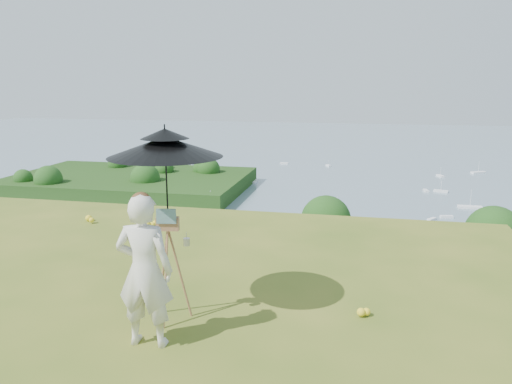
# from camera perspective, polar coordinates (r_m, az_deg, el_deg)

# --- Properties ---
(shoreline_tier) EXTENTS (170.00, 28.00, 8.00)m
(shoreline_tier) POSITION_cam_1_polar(r_m,az_deg,el_deg) (87.68, 8.41, -13.96)
(shoreline_tier) COLOR slate
(shoreline_tier) RESTS_ON bay_water
(bay_water) EXTENTS (700.00, 700.00, 0.00)m
(bay_water) POSITION_cam_1_polar(r_m,az_deg,el_deg) (246.31, 11.01, 3.63)
(bay_water) COLOR slate
(bay_water) RESTS_ON ground
(peninsula) EXTENTS (90.00, 60.00, 12.00)m
(peninsula) POSITION_cam_1_polar(r_m,az_deg,el_deg) (179.97, -14.21, 1.89)
(peninsula) COLOR black
(peninsula) RESTS_ON bay_water
(slope_trees) EXTENTS (110.00, 50.00, 6.00)m
(slope_trees) POSITION_cam_1_polar(r_m,az_deg,el_deg) (42.63, 5.62, -12.30)
(slope_trees) COLOR #1E4314
(slope_trees) RESTS_ON forest_slope
(harbor_town) EXTENTS (110.00, 22.00, 5.00)m
(harbor_town) POSITION_cam_1_polar(r_m,az_deg,el_deg) (85.00, 8.55, -10.03)
(harbor_town) COLOR beige
(harbor_town) RESTS_ON shoreline_tier
(moored_boats) EXTENTS (140.00, 140.00, 0.70)m
(moored_boats) POSITION_cam_1_polar(r_m,az_deg,el_deg) (169.32, 6.17, -0.05)
(moored_boats) COLOR white
(moored_boats) RESTS_ON bay_water
(painter) EXTENTS (0.64, 0.44, 1.69)m
(painter) POSITION_cam_1_polar(r_m,az_deg,el_deg) (5.49, -12.62, -8.80)
(painter) COLOR white
(painter) RESTS_ON ground
(field_easel) EXTENTS (0.61, 0.61, 1.39)m
(field_easel) POSITION_cam_1_polar(r_m,az_deg,el_deg) (6.06, -9.89, -8.16)
(field_easel) COLOR #90603C
(field_easel) RESTS_ON ground
(sun_umbrella) EXTENTS (1.54, 1.54, 1.20)m
(sun_umbrella) POSITION_cam_1_polar(r_m,az_deg,el_deg) (5.80, -10.20, 1.71)
(sun_umbrella) COLOR black
(sun_umbrella) RESTS_ON field_easel
(painter_cap) EXTENTS (0.25, 0.29, 0.10)m
(painter_cap) POSITION_cam_1_polar(r_m,az_deg,el_deg) (5.26, -13.03, -0.65)
(painter_cap) COLOR #DD7982
(painter_cap) RESTS_ON painter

